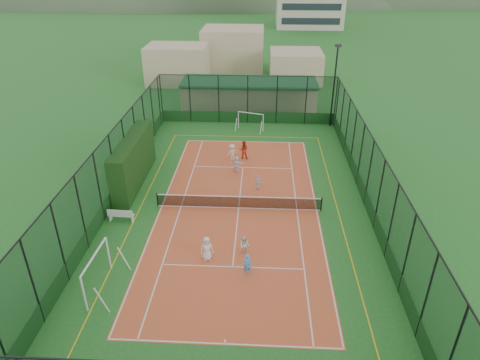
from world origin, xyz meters
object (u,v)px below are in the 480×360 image
object	(u,v)px
futsal_goal_near	(97,272)
child_far_right	(258,182)
child_near_mid	(248,265)
coach	(244,150)
child_near_right	(245,245)
futsal_goal_far	(251,121)
child_far_back	(237,164)
white_bench	(121,215)
child_far_left	(232,152)
child_near_left	(207,249)
clubhouse	(249,94)
floodlight_ne	(334,87)

from	to	relation	value
futsal_goal_near	child_far_right	world-z (taller)	futsal_goal_near
child_near_mid	coach	bearing A→B (deg)	86.42
child_near_right	coach	distance (m)	13.37
futsal_goal_near	child_near_mid	world-z (taller)	futsal_goal_near
futsal_goal_far	child_far_back	distance (m)	9.43
white_bench	child_far_back	size ratio (longest dim) A/B	1.27
child_far_right	coach	world-z (taller)	coach
child_near_mid	coach	world-z (taller)	coach
coach	child_near_mid	bearing A→B (deg)	94.30
child_near_right	child_far_left	world-z (taller)	child_far_left
futsal_goal_near	child_near_left	distance (m)	6.16
child_near_mid	coach	size ratio (longest dim) A/B	0.81
futsal_goal_near	child_near_mid	distance (m)	8.10
futsal_goal_far	child_far_left	distance (m)	7.30
white_bench	child_far_left	size ratio (longest dim) A/B	1.21
child_near_left	child_near_right	xyz separation A→B (m)	(2.18, 0.62, -0.15)
white_bench	futsal_goal_near	size ratio (longest dim) A/B	0.52
child_near_mid	child_near_left	bearing A→B (deg)	146.60
coach	child_far_right	bearing A→B (deg)	104.93
clubhouse	white_bench	bearing A→B (deg)	-107.99
floodlight_ne	child_near_right	size ratio (longest dim) A/B	6.65
white_bench	child_near_right	bearing A→B (deg)	-17.45
child_near_mid	child_far_left	distance (m)	14.95
child_near_right	child_far_back	bearing A→B (deg)	111.02
futsal_goal_near	coach	size ratio (longest dim) A/B	2.05
child_far_back	child_near_mid	bearing A→B (deg)	98.89
child_near_left	child_near_mid	world-z (taller)	child_near_left
futsal_goal_far	child_far_right	world-z (taller)	futsal_goal_far
child_far_back	coach	distance (m)	2.62
child_near_left	coach	world-z (taller)	coach
child_near_left	child_far_back	bearing A→B (deg)	71.33
child_near_left	child_far_right	distance (m)	9.02
floodlight_ne	coach	bearing A→B (deg)	-135.77
clubhouse	child_near_left	world-z (taller)	clubhouse
futsal_goal_far	child_far_back	size ratio (longest dim) A/B	1.99
floodlight_ne	child_near_mid	xyz separation A→B (m)	(-7.71, -23.58, -3.45)
child_near_left	child_near_mid	distance (m)	2.72
child_near_left	child_near_right	world-z (taller)	child_near_left
floodlight_ne	white_bench	size ratio (longest dim) A/B	4.72
futsal_goal_far	child_far_back	bearing A→B (deg)	-77.63
clubhouse	futsal_goal_near	distance (m)	31.32
child_near_mid	child_far_back	world-z (taller)	child_far_back
white_bench	futsal_goal_far	bearing A→B (deg)	67.26
white_bench	futsal_goal_near	bearing A→B (deg)	-80.53
futsal_goal_far	coach	distance (m)	6.83
clubhouse	white_bench	distance (m)	25.27
floodlight_ne	child_near_left	distance (m)	24.79
coach	child_near_right	bearing A→B (deg)	93.68
child_near_left	child_far_back	xyz separation A→B (m)	(1.07, 11.40, -0.08)
futsal_goal_near	child_far_left	distance (m)	17.46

